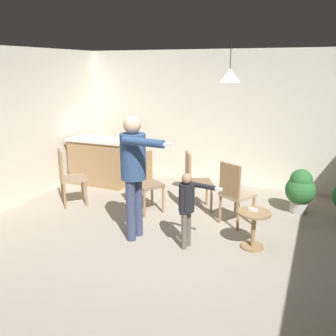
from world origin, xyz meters
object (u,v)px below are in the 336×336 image
(kitchen_counter, at_px, (101,161))
(dining_chair_near_wall, at_px, (68,175))
(potted_plant_corner, at_px, (300,189))
(side_table_by_couch, at_px, (254,225))
(dining_chair_by_counter, at_px, (146,180))
(person_child, at_px, (187,202))
(dining_chair_centre_back, at_px, (195,179))
(dining_chair_spare, at_px, (234,192))
(person_adult, at_px, (134,165))
(spare_remote_on_table, at_px, (253,209))

(kitchen_counter, relative_size, dining_chair_near_wall, 1.26)
(dining_chair_near_wall, relative_size, potted_plant_corner, 1.33)
(side_table_by_couch, relative_size, dining_chair_by_counter, 0.52)
(side_table_by_couch, distance_m, person_child, 0.95)
(person_child, bearing_deg, side_table_by_couch, 122.59)
(dining_chair_centre_back, xyz_separation_m, dining_chair_spare, (0.76, -0.38, 0.00))
(dining_chair_by_counter, bearing_deg, person_child, 81.49)
(person_adult, xyz_separation_m, potted_plant_corner, (2.09, 1.89, -0.67))
(potted_plant_corner, bearing_deg, dining_chair_spare, -134.32)
(dining_chair_near_wall, bearing_deg, side_table_by_couch, 38.45)
(person_adult, height_order, dining_chair_spare, person_adult)
(side_table_by_couch, distance_m, spare_remote_on_table, 0.21)
(dining_chair_centre_back, bearing_deg, side_table_by_couch, 20.77)
(person_adult, bearing_deg, dining_chair_spare, 135.24)
(dining_chair_near_wall, xyz_separation_m, spare_remote_on_table, (3.26, -0.37, -0.01))
(person_child, bearing_deg, person_adult, -79.28)
(person_child, relative_size, dining_chair_by_counter, 1.04)
(spare_remote_on_table, bearing_deg, dining_chair_near_wall, 173.56)
(dining_chair_by_counter, relative_size, potted_plant_corner, 1.33)
(potted_plant_corner, bearing_deg, person_adult, -137.84)
(kitchen_counter, xyz_separation_m, person_adult, (1.84, -2.01, 0.61))
(potted_plant_corner, bearing_deg, dining_chair_centre_back, -161.83)
(dining_chair_spare, bearing_deg, spare_remote_on_table, -29.28)
(person_adult, distance_m, dining_chair_spare, 1.63)
(potted_plant_corner, bearing_deg, spare_remote_on_table, -108.67)
(kitchen_counter, relative_size, dining_chair_spare, 1.26)
(kitchen_counter, distance_m, dining_chair_near_wall, 1.29)
(dining_chair_near_wall, bearing_deg, kitchen_counter, 142.36)
(dining_chair_spare, bearing_deg, dining_chair_by_counter, -153.03)
(dining_chair_near_wall, distance_m, dining_chair_centre_back, 2.20)
(potted_plant_corner, height_order, spare_remote_on_table, potted_plant_corner)
(person_adult, xyz_separation_m, dining_chair_spare, (1.19, 0.97, -0.54))
(dining_chair_spare, bearing_deg, dining_chair_centre_back, -178.05)
(dining_chair_by_counter, distance_m, dining_chair_near_wall, 1.39)
(side_table_by_couch, bearing_deg, dining_chair_near_wall, 173.12)
(side_table_by_couch, relative_size, dining_chair_spare, 0.52)
(dining_chair_near_wall, bearing_deg, potted_plant_corner, 62.48)
(dining_chair_near_wall, relative_size, dining_chair_centre_back, 1.00)
(dining_chair_by_counter, relative_size, spare_remote_on_table, 7.69)
(side_table_by_couch, height_order, person_adult, person_adult)
(kitchen_counter, height_order, dining_chair_by_counter, dining_chair_by_counter)
(dining_chair_spare, distance_m, potted_plant_corner, 1.30)
(dining_chair_spare, bearing_deg, potted_plant_corner, 74.06)
(dining_chair_near_wall, relative_size, dining_chair_spare, 1.00)
(kitchen_counter, relative_size, dining_chair_by_counter, 1.26)
(dining_chair_near_wall, xyz_separation_m, dining_chair_spare, (2.87, 0.24, 0.00))
(dining_chair_centre_back, bearing_deg, person_child, -13.97)
(side_table_by_couch, bearing_deg, person_adult, -168.26)
(kitchen_counter, bearing_deg, dining_chair_centre_back, -16.28)
(side_table_by_couch, relative_size, potted_plant_corner, 0.69)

